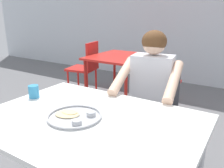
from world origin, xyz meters
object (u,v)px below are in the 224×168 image
Objects in this scene: table_foreground at (89,128)px; chair_red_right at (158,78)px; thali_tray at (75,116)px; table_background_red at (120,61)px; diner_foreground at (149,91)px; chair_foreground at (155,107)px; chair_red_left at (86,65)px; drinking_cup at (34,91)px.

table_foreground is 2.03m from chair_red_right.
thali_tray is 2.19m from table_background_red.
table_foreground is 1.07× the size of diner_foreground.
table_foreground is at bearing -93.17° from chair_foreground.
chair_red_left is at bearing 128.76° from table_foreground.
chair_foreground is at bearing -70.11° from chair_red_right.
chair_red_left is (-1.51, 2.01, -0.24)m from thali_tray.
table_foreground is 1.60× the size of chair_red_right.
chair_red_right is (-0.41, 1.27, -0.26)m from diner_foreground.
chair_foreground is (0.61, 0.87, -0.30)m from drinking_cup.
table_foreground is 2.19m from table_background_red.
chair_foreground is 0.69× the size of diner_foreground.
diner_foreground reaches higher than drinking_cup.
drinking_cup is 1.95m from table_background_red.
chair_foreground is 0.90× the size of table_background_red.
chair_red_right reaches higher than table_foreground.
drinking_cup reaches higher than thali_tray.
diner_foreground is 1.49× the size of chair_red_right.
diner_foreground is (0.03, -0.22, 0.23)m from chair_foreground.
drinking_cup is (-0.48, 0.10, 0.04)m from thali_tray.
diner_foreground is at bearing -83.45° from chair_foreground.
table_foreground is 13.89× the size of drinking_cup.
diner_foreground is 2.09m from chair_red_left.
thali_tray is 0.39× the size of chair_foreground.
thali_tray reaches higher than table_foreground.
diner_foreground is at bearing 78.66° from thali_tray.
thali_tray is (-0.07, -0.04, 0.08)m from table_foreground.
thali_tray is 0.35× the size of table_background_red.
chair_red_left is at bearing 142.93° from diner_foreground.
chair_red_right reaches higher than table_background_red.
table_background_red is (-1.02, 1.26, -0.09)m from diner_foreground.
drinking_cup is at bearing -134.19° from diner_foreground.
chair_foreground is 1.12m from chair_red_right.
table_background_red is 1.15× the size of chair_red_right.
diner_foreground is 1.30× the size of table_background_red.
thali_tray is 0.40× the size of chair_red_right.
table_foreground is 1.54× the size of chair_foreground.
chair_foreground is at bearing -46.15° from table_background_red.
table_foreground is at bearing 26.38° from thali_tray.
diner_foreground reaches higher than chair_red_right.
chair_red_right is (0.61, 0.02, -0.17)m from table_background_red.
chair_foreground is 1.44m from table_background_red.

